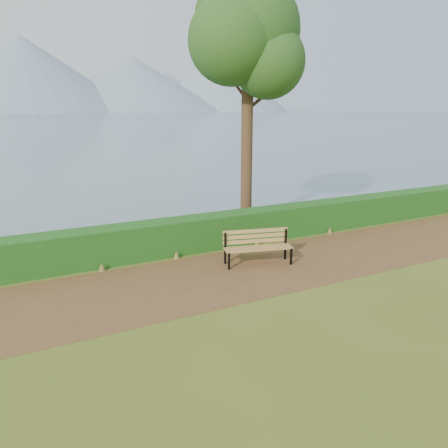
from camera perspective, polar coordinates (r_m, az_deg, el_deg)
ground at (r=11.27m, az=2.86°, el=-6.82°), size 140.00×140.00×0.00m
path at (r=11.51m, az=2.11°, el=-6.30°), size 40.00×3.40×0.01m
hedge at (r=13.30m, az=-2.72°, el=-1.10°), size 32.00×0.85×1.00m
water at (r=269.12m, az=-26.76°, el=12.55°), size 700.00×510.00×0.00m
bench at (r=12.02m, az=4.36°, el=-2.69°), size 1.94×1.00×0.94m
tree at (r=15.62m, az=3.19°, el=23.20°), size 4.35×3.58×8.63m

